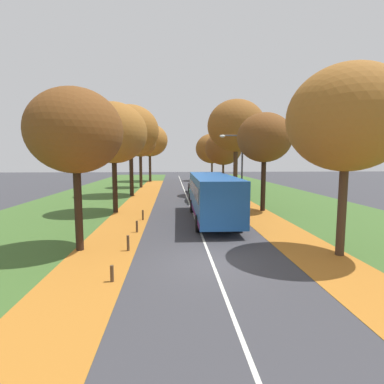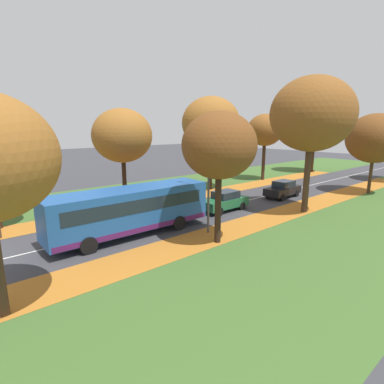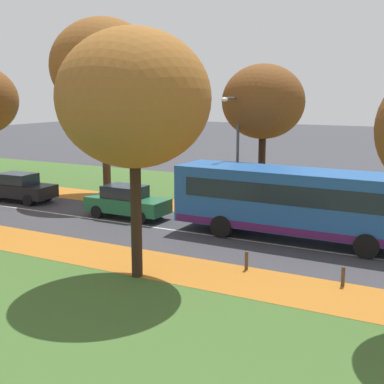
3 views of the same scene
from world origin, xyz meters
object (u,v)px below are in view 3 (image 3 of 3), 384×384
(tree_left_near, at_px, (134,99))
(car_black_following, at_px, (19,187))
(tree_right_near, at_px, (263,102))
(bollard_third, at_px, (343,277))
(car_green_lead, at_px, (127,202))
(streetlamp_right, at_px, (235,143))
(bus, at_px, (296,200))
(tree_right_mid, at_px, (104,67))
(bollard_fourth, at_px, (246,261))

(tree_left_near, distance_m, car_black_following, 15.83)
(tree_right_near, height_order, bollard_third, tree_right_near)
(tree_left_near, distance_m, car_green_lead, 10.13)
(streetlamp_right, relative_size, car_green_lead, 1.43)
(tree_left_near, distance_m, bus, 8.84)
(tree_right_mid, relative_size, bollard_third, 15.89)
(bollard_fourth, relative_size, car_black_following, 0.16)
(car_black_following, bearing_deg, tree_right_mid, -37.58)
(bollard_third, bearing_deg, bus, 33.77)
(bollard_third, bearing_deg, tree_right_near, 35.04)
(bus, bearing_deg, streetlamp_right, 57.03)
(tree_right_near, bearing_deg, tree_left_near, 179.86)
(streetlamp_right, height_order, bus, streetlamp_right)
(bollard_fourth, relative_size, streetlamp_right, 0.11)
(tree_left_near, relative_size, bollard_fourth, 12.25)
(bollard_fourth, relative_size, bus, 0.06)
(tree_left_near, height_order, bollard_third, tree_left_near)
(bollard_third, distance_m, bus, 5.75)
(tree_right_near, relative_size, car_green_lead, 1.81)
(streetlamp_right, bearing_deg, bus, -122.97)
(bollard_fourth, bearing_deg, tree_right_mid, 55.28)
(tree_right_near, relative_size, car_black_following, 1.78)
(bollard_third, height_order, streetlamp_right, streetlamp_right)
(tree_right_mid, relative_size, streetlamp_right, 1.75)
(tree_left_near, bearing_deg, tree_right_near, -0.14)
(bollard_fourth, distance_m, streetlamp_right, 8.78)
(car_black_following, bearing_deg, tree_left_near, -119.12)
(tree_left_near, relative_size, bollard_third, 12.52)
(bus, distance_m, car_green_lead, 8.65)
(tree_right_near, bearing_deg, bus, -143.67)
(streetlamp_right, distance_m, bus, 5.14)
(bus, distance_m, car_black_following, 16.39)
(streetlamp_right, xyz_separation_m, car_black_following, (-2.29, 12.41, -2.92))
(tree_right_near, bearing_deg, bollard_fourth, -161.70)
(bus, bearing_deg, bollard_fourth, 176.74)
(streetlamp_right, bearing_deg, tree_right_near, -20.27)
(bollard_fourth, distance_m, car_black_following, 16.84)
(tree_right_near, distance_m, bus, 6.80)
(bollard_fourth, xyz_separation_m, streetlamp_right, (7.21, 3.70, 3.40))
(bollard_fourth, bearing_deg, car_black_following, 73.01)
(tree_right_near, xyz_separation_m, tree_right_mid, (-0.09, 9.97, 1.95))
(tree_right_near, relative_size, bollard_third, 11.53)
(bus, height_order, car_black_following, bus)
(tree_right_near, xyz_separation_m, bus, (-4.44, -3.27, -3.97))
(tree_left_near, xyz_separation_m, tree_right_mid, (11.35, 9.94, 1.65))
(tree_left_near, xyz_separation_m, streetlamp_right, (9.57, 0.66, -2.24))
(tree_right_mid, bearing_deg, car_black_following, 142.42)
(tree_left_near, height_order, bus, tree_left_near)
(bollard_fourth, bearing_deg, streetlamp_right, 27.15)
(car_green_lead, bearing_deg, tree_left_near, -142.43)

